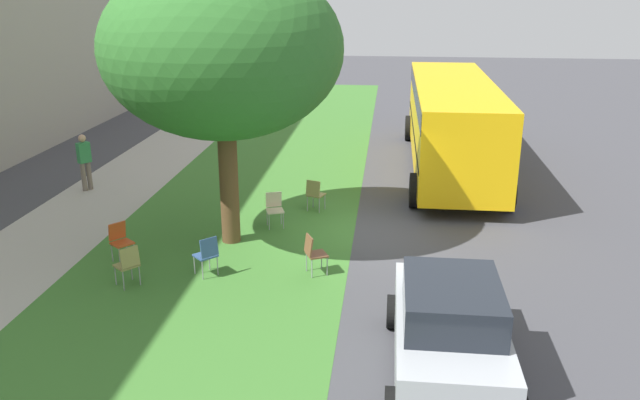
{
  "coord_description": "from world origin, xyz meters",
  "views": [
    {
      "loc": [
        -15.04,
        -0.59,
        5.92
      ],
      "look_at": [
        -0.23,
        1.04,
        0.88
      ],
      "focal_mm": 36.41,
      "sensor_mm": 36.0,
      "label": 1
    }
  ],
  "objects": [
    {
      "name": "ground",
      "position": [
        0.0,
        0.0,
        0.0
      ],
      "size": [
        80.0,
        80.0,
        0.0
      ],
      "primitive_type": "plane",
      "color": "#424247"
    },
    {
      "name": "grass_verge",
      "position": [
        0.0,
        3.2,
        0.0
      ],
      "size": [
        48.0,
        6.0,
        0.01
      ],
      "primitive_type": "cube",
      "color": "#3D752D",
      "rests_on": "ground"
    },
    {
      "name": "sidewalk_strip",
      "position": [
        0.0,
        7.6,
        0.0
      ],
      "size": [
        48.0,
        2.8,
        0.01
      ],
      "primitive_type": "cube",
      "color": "#ADA89E",
      "rests_on": "ground"
    },
    {
      "name": "street_tree",
      "position": [
        -0.92,
        3.1,
        4.5
      ],
      "size": [
        5.32,
        5.32,
        6.48
      ],
      "color": "brown",
      "rests_on": "ground"
    },
    {
      "name": "chair_0",
      "position": [
        1.42,
        1.36,
        0.52
      ],
      "size": [
        0.54,
        0.53,
        0.88
      ],
      "color": "olive",
      "rests_on": "ground"
    },
    {
      "name": "chair_1",
      "position": [
        -3.55,
        4.58,
        0.52
      ],
      "size": [
        0.59,
        0.59,
        0.88
      ],
      "color": "olive",
      "rests_on": "ground"
    },
    {
      "name": "chair_2",
      "position": [
        -2.89,
        3.13,
        0.52
      ],
      "size": [
        0.59,
        0.59,
        0.88
      ],
      "color": "#335184",
      "rests_on": "ground"
    },
    {
      "name": "chair_3",
      "position": [
        0.16,
        2.24,
        0.52
      ],
      "size": [
        0.53,
        0.53,
        0.88
      ],
      "color": "beige",
      "rests_on": "ground"
    },
    {
      "name": "chair_4",
      "position": [
        -2.55,
        0.92,
        0.52
      ],
      "size": [
        0.55,
        0.56,
        0.88
      ],
      "color": "brown",
      "rests_on": "ground"
    },
    {
      "name": "chair_5",
      "position": [
        -2.33,
        5.25,
        0.52
      ],
      "size": [
        0.58,
        0.59,
        0.88
      ],
      "color": "#C64C1E",
      "rests_on": "ground"
    },
    {
      "name": "parked_car",
      "position": [
        -6.04,
        -1.61,
        0.84
      ],
      "size": [
        3.7,
        1.92,
        1.65
      ],
      "color": "#ADB2B7",
      "rests_on": "ground"
    },
    {
      "name": "school_bus",
      "position": [
        6.05,
        -2.58,
        1.76
      ],
      "size": [
        10.4,
        2.8,
        2.88
      ],
      "color": "yellow",
      "rests_on": "ground"
    },
    {
      "name": "pedestrian_0",
      "position": [
        2.53,
        8.32,
        0.93
      ],
      "size": [
        0.41,
        0.38,
        1.69
      ],
      "color": "#726659",
      "rests_on": "ground"
    }
  ]
}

